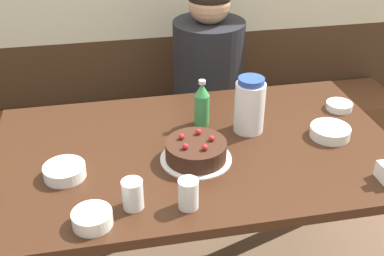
{
  "coord_description": "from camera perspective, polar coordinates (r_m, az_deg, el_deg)",
  "views": [
    {
      "loc": [
        -0.3,
        -1.4,
        1.69
      ],
      "look_at": [
        -0.01,
        0.05,
        0.82
      ],
      "focal_mm": 45.0,
      "sensor_mm": 36.0,
      "label": 1
    }
  ],
  "objects": [
    {
      "name": "bench_seat",
      "position": [
        2.68,
        -3.11,
        -2.44
      ],
      "size": [
        2.61,
        0.38,
        0.46
      ],
      "color": "#56331E",
      "rests_on": "ground_plane"
    },
    {
      "name": "dining_table",
      "position": [
        1.75,
        0.56,
        -4.86
      ],
      "size": [
        1.42,
        0.84,
        0.77
      ],
      "color": "#381E11",
      "rests_on": "ground_plane"
    },
    {
      "name": "birthday_cake",
      "position": [
        1.62,
        0.48,
        -2.76
      ],
      "size": [
        0.24,
        0.24,
        0.09
      ],
      "color": "white",
      "rests_on": "dining_table"
    },
    {
      "name": "water_pitcher",
      "position": [
        1.76,
        6.84,
        2.68
      ],
      "size": [
        0.11,
        0.11,
        0.21
      ],
      "color": "white",
      "rests_on": "dining_table"
    },
    {
      "name": "soju_bottle",
      "position": [
        1.8,
        1.18,
        2.88
      ],
      "size": [
        0.06,
        0.06,
        0.18
      ],
      "color": "#388E4C",
      "rests_on": "dining_table"
    },
    {
      "name": "bowl_soup_white",
      "position": [
        2.03,
        17.05,
        2.52
      ],
      "size": [
        0.1,
        0.1,
        0.03
      ],
      "color": "white",
      "rests_on": "dining_table"
    },
    {
      "name": "bowl_rice_small",
      "position": [
        1.4,
        -11.73,
        -10.45
      ],
      "size": [
        0.11,
        0.11,
        0.04
      ],
      "color": "white",
      "rests_on": "dining_table"
    },
    {
      "name": "bowl_side_dish",
      "position": [
        1.6,
        -14.86,
        -4.98
      ],
      "size": [
        0.13,
        0.13,
        0.04
      ],
      "color": "white",
      "rests_on": "dining_table"
    },
    {
      "name": "bowl_sauce_shallow",
      "position": [
        1.82,
        16.04,
        -0.42
      ],
      "size": [
        0.15,
        0.15,
        0.04
      ],
      "color": "white",
      "rests_on": "dining_table"
    },
    {
      "name": "glass_water_tall",
      "position": [
        1.42,
        -7.04,
        -7.79
      ],
      "size": [
        0.06,
        0.06,
        0.09
      ],
      "color": "silver",
      "rests_on": "dining_table"
    },
    {
      "name": "glass_tumbler_short",
      "position": [
        1.41,
        -0.43,
        -7.8
      ],
      "size": [
        0.06,
        0.06,
        0.09
      ],
      "color": "silver",
      "rests_on": "dining_table"
    },
    {
      "name": "person_pale_blue_shirt",
      "position": [
        2.41,
        1.86,
        2.96
      ],
      "size": [
        0.34,
        0.34,
        1.18
      ],
      "rotation": [
        0.0,
        0.0,
        -1.57
      ],
      "color": "#33333D",
      "rests_on": "ground_plane"
    }
  ]
}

